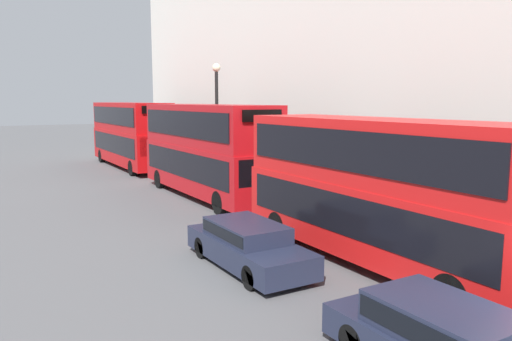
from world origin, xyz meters
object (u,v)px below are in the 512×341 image
bus_third_in_queue (130,132)px  car_hatchback (248,243)px  pedestrian (390,213)px  bus_second_in_queue (207,147)px  bus_leading (379,185)px  car_dark_sedan (446,341)px

bus_third_in_queue → car_hatchback: bus_third_in_queue is taller
bus_third_in_queue → pedestrian: bus_third_in_queue is taller
bus_second_in_queue → bus_third_in_queue: bearing=90.0°
car_hatchback → pedestrian: size_ratio=2.83×
bus_leading → bus_second_in_queue: (0.00, 11.76, 0.17)m
car_dark_sedan → car_hatchback: size_ratio=0.97×
pedestrian → car_hatchback: bearing=-174.3°
car_hatchback → bus_leading: bearing=-26.0°
bus_second_in_queue → bus_leading: bearing=-90.0°
bus_leading → car_hatchback: (-3.40, 1.66, -1.64)m
bus_leading → bus_second_in_queue: size_ratio=0.97×
bus_second_in_queue → bus_third_in_queue: size_ratio=0.94×
bus_third_in_queue → pedestrian: (2.80, -22.30, -1.76)m
bus_second_in_queue → bus_third_in_queue: 12.81m
car_hatchback → pedestrian: 6.23m
bus_second_in_queue → pedestrian: bearing=-73.6°
car_dark_sedan → bus_third_in_queue: bearing=83.5°
bus_leading → car_dark_sedan: 6.38m
bus_leading → bus_second_in_queue: bus_second_in_queue is taller
bus_second_in_queue → pedestrian: (2.80, -9.49, -1.74)m
bus_second_in_queue → pedestrian: size_ratio=6.40×
bus_leading → car_hatchback: bearing=154.0°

